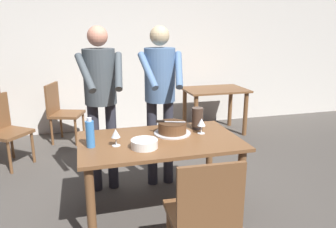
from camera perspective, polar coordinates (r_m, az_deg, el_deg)
name	(u,v)px	position (r m, az deg, el deg)	size (l,w,h in m)	color
ground_plane	(160,215)	(3.13, -1.39, -17.59)	(14.00, 14.00, 0.00)	#4C4742
back_wall	(118,50)	(5.48, -8.90, 11.32)	(10.00, 0.12, 2.70)	silver
main_dining_table	(160,152)	(2.85, -1.47, -6.89)	(1.40, 0.84, 0.75)	brown
cake_on_platter	(172,128)	(2.93, 0.78, -2.60)	(0.34, 0.34, 0.11)	silver
cake_knife	(165,122)	(2.92, -0.63, -1.35)	(0.26, 0.11, 0.02)	silver
plate_stack	(144,144)	(2.61, -4.25, -5.32)	(0.22, 0.22, 0.07)	white
wine_glass_near	(116,134)	(2.66, -9.33, -3.54)	(0.08, 0.08, 0.14)	silver
wine_glass_far	(201,123)	(2.94, 6.00, -1.56)	(0.08, 0.08, 0.14)	silver
water_bottle	(90,134)	(2.67, -13.75, -3.43)	(0.07, 0.07, 0.25)	#387AC6
hurricane_lamp	(197,118)	(3.07, 5.27, -0.76)	(0.11, 0.11, 0.21)	black
person_cutting_cake	(160,89)	(3.35, -1.43, 4.46)	(0.47, 0.56, 1.72)	#2D2D38
person_standing_beside	(101,92)	(3.29, -11.95, 3.94)	(0.47, 0.56, 1.72)	#2D2D38
chair_near_side	(203,213)	(2.26, 6.36, -17.15)	(0.46, 0.46, 0.90)	brown
background_table	(215,99)	(5.29, 8.34, 2.75)	(1.00, 0.70, 0.74)	brown
background_chair_0	(3,128)	(4.47, -27.36, -2.22)	(0.62, 0.62, 0.90)	brown
background_chair_1	(62,110)	(5.08, -18.47, 0.63)	(0.56, 0.56, 0.90)	brown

